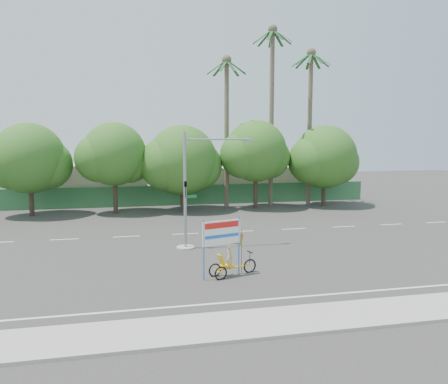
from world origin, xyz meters
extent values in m
plane|color=#33302D|center=(0.00, 0.00, 0.00)|extent=(120.00, 120.00, 0.00)
cube|color=gray|center=(0.00, -7.50, 0.06)|extent=(50.00, 2.40, 0.12)
cube|color=#336B3D|center=(0.00, 21.50, 1.00)|extent=(38.00, 0.08, 2.00)
cube|color=beige|center=(-10.00, 26.00, 2.00)|extent=(12.00, 8.00, 4.00)
cube|color=beige|center=(8.00, 26.00, 1.80)|extent=(14.00, 8.00, 3.60)
cylinder|color=#473828|center=(-14.00, 18.00, 1.76)|extent=(0.40, 0.40, 3.52)
sphere|color=#285E1B|center=(-14.00, 18.00, 4.96)|extent=(6.00, 6.00, 6.00)
sphere|color=#285E1B|center=(-12.65, 18.30, 4.40)|extent=(4.32, 4.32, 4.32)
sphere|color=#285E1B|center=(-15.35, 17.75, 4.64)|extent=(4.56, 4.56, 4.56)
cylinder|color=#473828|center=(-7.00, 18.00, 1.87)|extent=(0.40, 0.40, 3.74)
sphere|color=#285E1B|center=(-7.00, 18.00, 5.27)|extent=(5.60, 5.60, 5.60)
sphere|color=#285E1B|center=(-5.74, 18.30, 4.68)|extent=(4.03, 4.03, 4.03)
sphere|color=#285E1B|center=(-8.26, 17.75, 4.93)|extent=(4.26, 4.26, 4.26)
cylinder|color=#473828|center=(-1.00, 18.00, 1.65)|extent=(0.40, 0.40, 3.30)
sphere|color=#285E1B|center=(-1.00, 18.00, 4.65)|extent=(6.40, 6.40, 6.40)
sphere|color=#285E1B|center=(0.44, 18.30, 4.12)|extent=(4.61, 4.61, 4.61)
sphere|color=#285E1B|center=(-2.44, 17.75, 4.35)|extent=(4.86, 4.86, 4.86)
cylinder|color=#473828|center=(6.00, 18.00, 1.94)|extent=(0.40, 0.40, 3.87)
sphere|color=#285E1B|center=(6.00, 18.00, 5.46)|extent=(5.80, 5.80, 5.80)
sphere|color=#285E1B|center=(7.30, 18.30, 4.84)|extent=(4.18, 4.18, 4.18)
sphere|color=#285E1B|center=(4.70, 17.75, 5.10)|extent=(4.41, 4.41, 4.41)
cylinder|color=#473828|center=(13.00, 18.00, 1.72)|extent=(0.40, 0.40, 3.43)
sphere|color=#285E1B|center=(13.00, 18.00, 4.84)|extent=(6.20, 6.20, 6.20)
sphere|color=#285E1B|center=(14.39, 18.30, 4.29)|extent=(4.46, 4.46, 4.46)
sphere|color=#285E1B|center=(11.61, 17.75, 4.52)|extent=(4.71, 4.71, 4.71)
cylinder|color=#70604C|center=(8.00, 19.50, 8.50)|extent=(0.44, 0.44, 17.00)
sphere|color=#70604C|center=(8.00, 19.50, 17.00)|extent=(0.90, 0.90, 0.90)
cube|color=#1C4C21|center=(8.94, 19.50, 16.34)|extent=(1.91, 0.28, 1.36)
cube|color=#1C4C21|center=(8.72, 20.11, 16.34)|extent=(1.65, 1.44, 1.36)
cube|color=#1C4C21|center=(8.16, 20.43, 16.34)|extent=(0.61, 1.93, 1.36)
cube|color=#1C4C21|center=(7.53, 20.32, 16.34)|extent=(1.20, 1.80, 1.36)
cube|color=#1C4C21|center=(7.11, 19.82, 16.34)|extent=(1.89, 0.92, 1.36)
cube|color=#1C4C21|center=(7.11, 19.18, 16.34)|extent=(1.89, 0.92, 1.36)
cube|color=#1C4C21|center=(7.53, 18.68, 16.34)|extent=(1.20, 1.80, 1.36)
cube|color=#1C4C21|center=(8.16, 18.57, 16.34)|extent=(0.61, 1.93, 1.36)
cube|color=#1C4C21|center=(8.72, 18.89, 16.34)|extent=(1.65, 1.44, 1.36)
cylinder|color=#70604C|center=(12.00, 19.50, 7.50)|extent=(0.44, 0.44, 15.00)
sphere|color=#70604C|center=(12.00, 19.50, 15.00)|extent=(0.90, 0.90, 0.90)
cube|color=#1C4C21|center=(12.94, 19.50, 14.34)|extent=(1.91, 0.28, 1.36)
cube|color=#1C4C21|center=(12.72, 20.11, 14.34)|extent=(1.65, 1.44, 1.36)
cube|color=#1C4C21|center=(12.16, 20.43, 14.34)|extent=(0.61, 1.93, 1.36)
cube|color=#1C4C21|center=(11.53, 20.32, 14.34)|extent=(1.20, 1.80, 1.36)
cube|color=#1C4C21|center=(11.11, 19.82, 14.34)|extent=(1.89, 0.92, 1.36)
cube|color=#1C4C21|center=(11.11, 19.18, 14.34)|extent=(1.89, 0.92, 1.36)
cube|color=#1C4C21|center=(11.53, 18.68, 14.34)|extent=(1.20, 1.80, 1.36)
cube|color=#1C4C21|center=(12.16, 18.57, 14.34)|extent=(0.61, 1.93, 1.36)
cube|color=#1C4C21|center=(12.72, 18.89, 14.34)|extent=(1.65, 1.44, 1.36)
cylinder|color=#70604C|center=(3.50, 19.50, 7.00)|extent=(0.44, 0.44, 14.00)
sphere|color=#70604C|center=(3.50, 19.50, 14.00)|extent=(0.90, 0.90, 0.90)
cube|color=#1C4C21|center=(4.44, 19.50, 13.34)|extent=(1.91, 0.28, 1.36)
cube|color=#1C4C21|center=(4.22, 20.11, 13.34)|extent=(1.65, 1.44, 1.36)
cube|color=#1C4C21|center=(3.66, 20.43, 13.34)|extent=(0.61, 1.93, 1.36)
cube|color=#1C4C21|center=(3.03, 20.32, 13.34)|extent=(1.20, 1.80, 1.36)
cube|color=#1C4C21|center=(2.61, 19.82, 13.34)|extent=(1.89, 0.92, 1.36)
cube|color=#1C4C21|center=(2.61, 19.18, 13.34)|extent=(1.89, 0.92, 1.36)
cube|color=#1C4C21|center=(3.03, 18.68, 13.34)|extent=(1.20, 1.80, 1.36)
cube|color=#1C4C21|center=(3.66, 18.57, 13.34)|extent=(0.61, 1.93, 1.36)
cube|color=#1C4C21|center=(4.22, 18.89, 13.34)|extent=(1.65, 1.44, 1.36)
cylinder|color=gray|center=(-2.50, 4.00, 0.05)|extent=(1.10, 1.10, 0.10)
cylinder|color=gray|center=(-2.50, 4.00, 3.50)|extent=(0.18, 0.18, 7.00)
cylinder|color=gray|center=(-0.50, 4.00, 6.55)|extent=(4.00, 0.10, 0.10)
cube|color=gray|center=(1.40, 4.00, 6.45)|extent=(0.55, 0.20, 0.12)
imported|color=black|center=(-2.50, 3.78, 3.60)|extent=(0.16, 0.20, 1.00)
cube|color=#14662D|center=(-2.15, 4.00, 3.15)|extent=(0.70, 0.04, 0.18)
torus|color=black|center=(0.00, -1.46, 0.32)|extent=(0.71, 0.29, 0.72)
torus|color=black|center=(-1.81, -1.70, 0.30)|extent=(0.66, 0.27, 0.67)
torus|color=black|center=(-1.63, -2.27, 0.30)|extent=(0.66, 0.27, 0.67)
cube|color=yellow|center=(-0.86, -1.72, 0.38)|extent=(1.74, 0.59, 0.06)
cube|color=yellow|center=(-1.72, -1.99, 0.32)|extent=(0.25, 0.63, 0.05)
cube|color=yellow|center=(-1.26, -1.85, 0.53)|extent=(0.64, 0.58, 0.06)
cube|color=yellow|center=(-1.54, -1.93, 0.83)|extent=(0.36, 0.50, 0.57)
cylinder|color=black|center=(0.00, -1.46, 0.74)|extent=(0.04, 0.04, 0.58)
cube|color=black|center=(0.00, -1.46, 1.03)|extent=(0.18, 0.47, 0.04)
imported|color=#CCB284|center=(-1.11, -1.80, 0.93)|extent=(0.38, 0.48, 1.14)
cylinder|color=blue|center=(-2.43, -2.20, 1.43)|extent=(0.07, 0.07, 2.86)
cylinder|color=blue|center=(-0.61, -1.65, 1.43)|extent=(0.07, 0.07, 2.86)
cube|color=white|center=(-1.52, -1.93, 2.17)|extent=(1.94, 0.64, 1.16)
cube|color=red|center=(-1.51, -1.96, 2.54)|extent=(1.73, 0.54, 0.28)
cube|color=blue|center=(-1.51, -1.96, 2.01)|extent=(1.73, 0.54, 0.15)
cylinder|color=black|center=(-0.45, -1.60, 1.11)|extent=(0.03, 0.03, 2.22)
cube|color=red|center=(-0.81, -1.71, 1.80)|extent=(0.90, 0.29, 0.69)
camera|label=1|loc=(-5.69, -21.70, 6.55)|focal=35.00mm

